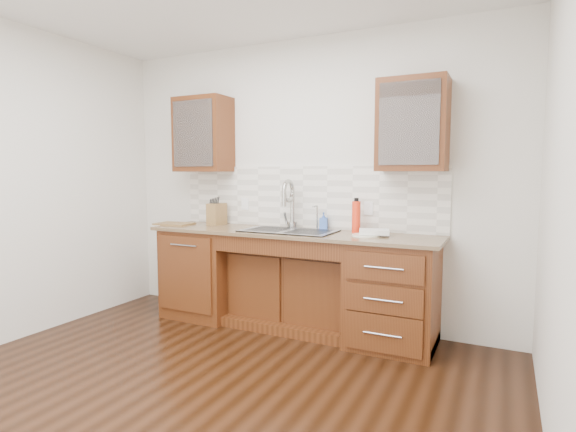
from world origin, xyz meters
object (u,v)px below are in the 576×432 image
at_px(soap_bottle, 324,221).
at_px(water_bottle, 356,217).
at_px(cutting_board, 174,224).
at_px(plate, 366,235).
at_px(knife_block, 217,214).

distance_m(soap_bottle, water_bottle, 0.36).
height_order(soap_bottle, cutting_board, soap_bottle).
distance_m(soap_bottle, plate, 0.55).
bearing_deg(knife_block, cutting_board, -154.24).
bearing_deg(soap_bottle, cutting_board, 177.67).
xyz_separation_m(plate, cutting_board, (-2.01, -0.04, 0.00)).
bearing_deg(soap_bottle, plate, -40.82).
bearing_deg(soap_bottle, knife_block, 172.69).
bearing_deg(knife_block, soap_bottle, 7.94).
relative_size(plate, knife_block, 1.07).
bearing_deg(cutting_board, soap_bottle, 10.79).
distance_m(plate, knife_block, 1.61).
height_order(water_bottle, cutting_board, water_bottle).
bearing_deg(cutting_board, plate, 1.11).
bearing_deg(plate, cutting_board, -178.89).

